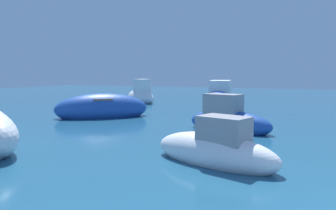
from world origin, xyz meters
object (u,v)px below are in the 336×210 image
Objects in this scene: moored_boat_0 at (215,150)px; moored_boat_8 at (141,96)px; moored_boat_1 at (102,109)px; moored_boat_5 at (220,102)px; moored_boat_7 at (228,120)px.

moored_boat_0 is 15.38m from moored_boat_8.
moored_boat_5 reaches higher than moored_boat_1.
moored_boat_5 is (4.31, 4.47, 0.12)m from moored_boat_1.
moored_boat_8 is (-6.30, 2.78, -0.05)m from moored_boat_5.
moored_boat_0 is at bearing 100.21° from moored_boat_1.
moored_boat_8 is (-2.00, 7.24, 0.06)m from moored_boat_1.
moored_boat_8 is at bearing -123.41° from moored_boat_5.
moored_boat_8 is at bearing 149.92° from moored_boat_7.
moored_boat_1 is 7.51m from moored_boat_8.
moored_boat_7 reaches higher than moored_boat_0.
moored_boat_1 is (-6.85, 5.33, 0.07)m from moored_boat_0.
moored_boat_7 is (1.80, -5.56, -0.13)m from moored_boat_5.
moored_boat_0 is 4.30m from moored_boat_7.
moored_boat_5 reaches higher than moored_boat_8.
moored_boat_8 is (-8.85, 12.58, 0.13)m from moored_boat_0.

